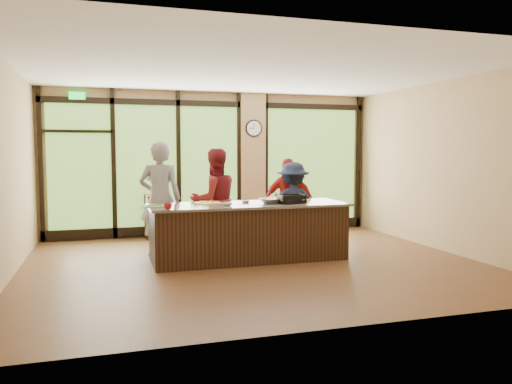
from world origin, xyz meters
TOP-DOWN VIEW (x-y plane):
  - floor at (0.00, 0.00)m, footprint 7.00×7.00m
  - ceiling at (0.00, 0.00)m, footprint 7.00×7.00m
  - back_wall at (0.00, 3.00)m, footprint 7.00×0.00m
  - left_wall at (-3.50, 0.00)m, footprint 0.00×6.00m
  - right_wall at (3.50, 0.00)m, footprint 0.00×6.00m
  - window_wall at (0.16, 2.95)m, footprint 6.90×0.12m
  - island_base at (0.00, 0.30)m, footprint 3.10×1.00m
  - countertop at (0.00, 0.30)m, footprint 3.20×1.10m
  - wall_clock at (0.85, 2.87)m, footprint 0.36×0.04m
  - cook_left at (-1.34, 1.05)m, footprint 0.79×0.60m
  - cook_midleft at (-0.41, 1.02)m, footprint 0.99×0.84m
  - cook_midright at (1.00, 1.12)m, footprint 1.03×0.63m
  - cook_right at (1.03, 0.98)m, footprint 1.12×0.81m
  - roasting_pan at (0.68, 0.15)m, footprint 0.48×0.42m
  - mixing_bowl at (0.35, 0.21)m, footprint 0.45×0.45m
  - cutting_board_left at (-1.50, 0.26)m, footprint 0.44×0.33m
  - cutting_board_center at (-0.62, 0.54)m, footprint 0.43×0.33m
  - cutting_board_right at (0.98, 0.60)m, footprint 0.38×0.29m
  - prep_bowl_near at (-0.40, 0.10)m, footprint 0.16×0.16m
  - prep_bowl_mid at (0.28, 0.21)m, footprint 0.13×0.13m
  - prep_bowl_far at (-0.01, 0.45)m, footprint 0.17×0.17m
  - red_ramekin at (-1.35, -0.12)m, footprint 0.13×0.13m
  - flower_stand at (-1.23, 2.71)m, footprint 0.48×0.48m
  - flower_vase at (-1.23, 2.71)m, footprint 0.27×0.27m
  - bar_cart at (1.69, 2.75)m, footprint 0.76×0.60m

SIDE VIEW (x-z plane):
  - floor at x=0.00m, z-range 0.00..0.00m
  - island_base at x=0.00m, z-range 0.00..0.88m
  - flower_stand at x=-1.23m, z-range 0.00..0.89m
  - bar_cart at x=1.69m, z-range 0.09..1.01m
  - cook_right at x=1.03m, z-range 0.00..1.57m
  - cook_midright at x=1.00m, z-range 0.00..1.64m
  - countertop at x=0.00m, z-range 0.88..0.92m
  - cook_midleft at x=-0.41m, z-range 0.00..1.81m
  - cutting_board_right at x=0.98m, z-range 0.92..0.93m
  - cutting_board_center at x=-0.62m, z-range 0.92..0.93m
  - cutting_board_left at x=-1.50m, z-range 0.92..0.93m
  - prep_bowl_far at x=-0.01m, z-range 0.92..0.95m
  - prep_bowl_mid at x=0.28m, z-range 0.92..0.96m
  - prep_bowl_near at x=-0.40m, z-range 0.92..0.97m
  - roasting_pan at x=0.68m, z-range 0.92..0.99m
  - mixing_bowl at x=0.35m, z-range 0.92..1.00m
  - cook_left at x=-1.34m, z-range 0.00..1.93m
  - red_ramekin at x=-1.35m, z-range 0.92..1.01m
  - flower_vase at x=-1.23m, z-range 0.89..1.13m
  - window_wall at x=0.16m, z-range -0.11..2.89m
  - back_wall at x=0.00m, z-range -2.00..5.00m
  - left_wall at x=-3.50m, z-range -1.50..4.50m
  - right_wall at x=3.50m, z-range -1.50..4.50m
  - wall_clock at x=0.85m, z-range 2.07..2.43m
  - ceiling at x=0.00m, z-range 3.00..3.00m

